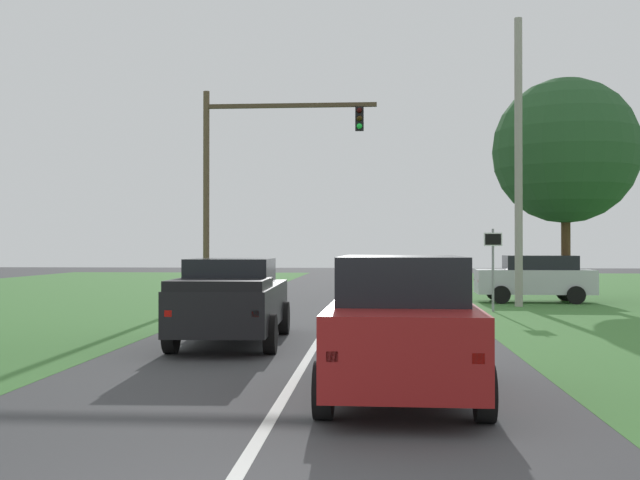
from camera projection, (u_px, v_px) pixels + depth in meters
ground_plane at (321, 336)px, 18.28m from camera, size 120.00×120.00×0.00m
lane_centre_stripe at (240, 470)px, 7.31m from camera, size 0.16×42.95×0.01m
red_suv_near at (401, 323)px, 10.98m from camera, size 2.28×4.92×2.00m
pickup_truck_lead at (232, 299)px, 16.89m from camera, size 2.40×5.63×1.88m
traffic_light at (248, 165)px, 29.67m from camera, size 6.74×0.40×8.20m
keep_moving_sign at (493, 259)px, 25.29m from camera, size 0.60×0.09×2.74m
oak_tree_right at (566, 151)px, 30.50m from camera, size 5.77×5.77×8.85m
crossing_suv_far at (535, 278)px, 29.57m from camera, size 4.46×2.15×1.81m
utility_pole_right at (519, 162)px, 27.47m from camera, size 0.28×0.28×10.37m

